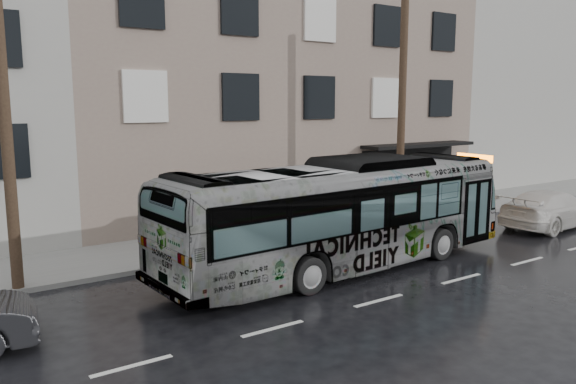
# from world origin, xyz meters

# --- Properties ---
(ground) EXTENTS (120.00, 120.00, 0.00)m
(ground) POSITION_xyz_m (0.00, 0.00, 0.00)
(ground) COLOR black
(ground) RESTS_ON ground
(sidewalk) EXTENTS (90.00, 3.60, 0.15)m
(sidewalk) POSITION_xyz_m (0.00, 4.90, 0.07)
(sidewalk) COLOR gray
(sidewalk) RESTS_ON ground
(building_taupe) EXTENTS (20.00, 12.00, 11.00)m
(building_taupe) POSITION_xyz_m (5.00, 12.70, 5.50)
(building_taupe) COLOR gray
(building_taupe) RESTS_ON ground
(building_filler) EXTENTS (18.00, 12.00, 12.00)m
(building_filler) POSITION_xyz_m (24.00, 12.70, 6.00)
(building_filler) COLOR #A6A59D
(building_filler) RESTS_ON ground
(utility_pole_front) EXTENTS (0.30, 0.30, 9.00)m
(utility_pole_front) POSITION_xyz_m (6.50, 3.30, 4.65)
(utility_pole_front) COLOR #453322
(utility_pole_front) RESTS_ON sidewalk
(utility_pole_rear) EXTENTS (0.30, 0.30, 9.00)m
(utility_pole_rear) POSITION_xyz_m (-7.50, 3.30, 4.65)
(utility_pole_rear) COLOR #453322
(utility_pole_rear) RESTS_ON sidewalk
(sign_post) EXTENTS (0.06, 0.06, 2.40)m
(sign_post) POSITION_xyz_m (7.60, 3.30, 1.35)
(sign_post) COLOR slate
(sign_post) RESTS_ON sidewalk
(bus) EXTENTS (12.08, 3.48, 3.33)m
(bus) POSITION_xyz_m (1.04, 0.25, 1.66)
(bus) COLOR #B2B2B2
(bus) RESTS_ON ground
(white_sedan) EXTENTS (5.30, 2.35, 1.51)m
(white_sedan) POSITION_xyz_m (11.64, -0.11, 0.76)
(white_sedan) COLOR silver
(white_sedan) RESTS_ON ground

